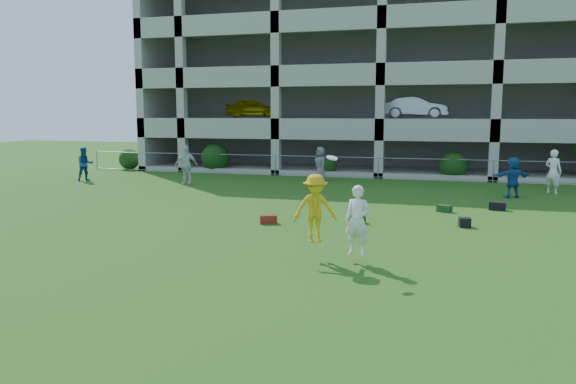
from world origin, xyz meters
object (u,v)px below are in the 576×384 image
(bystander_a, at_px, (85,164))
(bystander_e, at_px, (553,171))
(crate_d, at_px, (465,222))
(frisbee_contest, at_px, (327,212))
(bystander_b, at_px, (186,165))
(bystander_c, at_px, (320,164))
(parking_garage, at_px, (396,78))
(bystander_d, at_px, (513,177))

(bystander_a, bearing_deg, bystander_e, -44.76)
(crate_d, bearing_deg, frisbee_contest, -122.62)
(bystander_b, relative_size, bystander_c, 1.08)
(bystander_c, height_order, frisbee_contest, frisbee_contest)
(parking_garage, bearing_deg, crate_d, -78.46)
(bystander_c, bearing_deg, bystander_e, 43.04)
(bystander_a, height_order, bystander_e, bystander_e)
(bystander_a, height_order, bystander_d, bystander_a)
(bystander_a, distance_m, frisbee_contest, 20.21)
(bystander_c, distance_m, frisbee_contest, 16.07)
(crate_d, xyz_separation_m, frisbee_contest, (-3.37, -5.27, 1.08))
(bystander_b, bearing_deg, parking_garage, 49.90)
(bystander_c, xyz_separation_m, bystander_d, (9.19, -3.25, -0.04))
(bystander_d, bearing_deg, bystander_c, -42.35)
(bystander_a, relative_size, frisbee_contest, 0.74)
(bystander_d, bearing_deg, frisbee_contest, 43.34)
(bystander_b, height_order, crate_d, bystander_b)
(bystander_a, relative_size, crate_d, 5.14)
(bystander_a, bearing_deg, bystander_c, -34.58)
(bystander_d, height_order, frisbee_contest, frisbee_contest)
(bystander_d, bearing_deg, bystander_e, -157.85)
(crate_d, relative_size, frisbee_contest, 0.14)
(bystander_d, bearing_deg, bystander_a, -23.07)
(crate_d, distance_m, frisbee_contest, 6.35)
(crate_d, bearing_deg, bystander_e, 66.20)
(bystander_b, xyz_separation_m, bystander_d, (15.52, -0.30, -0.11))
(bystander_d, distance_m, crate_d, 7.43)
(bystander_d, relative_size, bystander_e, 0.88)
(crate_d, bearing_deg, parking_garage, 101.54)
(bystander_b, distance_m, parking_garage, 17.35)
(frisbee_contest, bearing_deg, bystander_e, 62.77)
(bystander_d, height_order, parking_garage, parking_garage)
(parking_garage, bearing_deg, bystander_e, -56.00)
(bystander_a, xyz_separation_m, bystander_b, (5.84, 0.22, 0.09))
(bystander_a, height_order, frisbee_contest, frisbee_contest)
(bystander_a, xyz_separation_m, parking_garage, (14.93, 14.12, 5.12))
(bystander_a, height_order, bystander_b, bystander_b)
(bystander_e, height_order, crate_d, bystander_e)
(bystander_b, bearing_deg, bystander_a, 175.30)
(parking_garage, bearing_deg, bystander_c, -104.14)
(bystander_b, relative_size, frisbee_contest, 0.82)
(bystander_e, bearing_deg, crate_d, 99.35)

